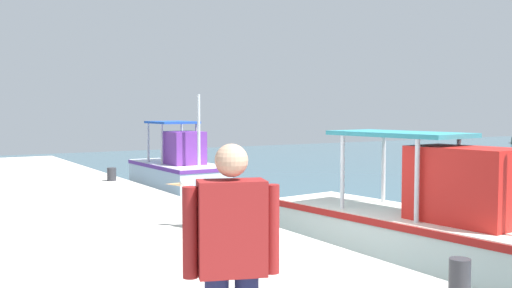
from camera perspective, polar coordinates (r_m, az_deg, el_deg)
fishing_boat_nearest at (r=20.62m, az=-7.69°, el=-2.45°), size 4.69×2.01×3.28m
fishing_boat_second at (r=10.60m, az=16.77°, el=-7.97°), size 6.47×2.37×3.36m
pelican at (r=9.79m, az=-5.50°, el=-5.91°), size 0.80×0.85×0.82m
fisherman_standing at (r=3.88m, az=-2.42°, el=-11.50°), size 0.38×0.61×1.76m
mooring_bollard_nearest at (r=16.56m, az=-14.07°, el=-2.91°), size 0.25×0.25×0.37m
mooring_bollard_second at (r=6.48m, az=19.47°, el=-12.54°), size 0.22×0.22×0.44m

